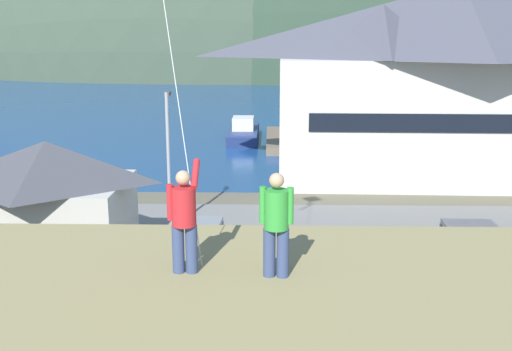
% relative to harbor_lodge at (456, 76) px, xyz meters
% --- Properties ---
extents(ground_plane, '(600.00, 600.00, 0.00)m').
position_rel_harbor_lodge_xyz_m(ground_plane, '(-12.65, -22.69, -6.75)').
color(ground_plane, '#66604C').
extents(parking_lot_pad, '(40.00, 20.00, 0.10)m').
position_rel_harbor_lodge_xyz_m(parking_lot_pad, '(-12.65, -17.69, -6.70)').
color(parking_lot_pad, gray).
rests_on(parking_lot_pad, ground).
extents(bay_water, '(360.00, 84.00, 0.03)m').
position_rel_harbor_lodge_xyz_m(bay_water, '(-12.65, 37.31, -6.74)').
color(bay_water, navy).
rests_on(bay_water, ground).
extents(far_hill_west_ridge, '(122.45, 50.85, 82.29)m').
position_rel_harbor_lodge_xyz_m(far_hill_west_ridge, '(-17.45, 94.51, -6.75)').
color(far_hill_west_ridge, '#42513D').
rests_on(far_hill_west_ridge, ground).
extents(far_hill_east_peak, '(94.58, 57.25, 88.81)m').
position_rel_harbor_lodge_xyz_m(far_hill_east_peak, '(5.10, 94.84, -6.75)').
color(far_hill_east_peak, '#334733').
rests_on(far_hill_east_peak, ground).
extents(far_hill_center_saddle, '(107.63, 48.02, 83.13)m').
position_rel_harbor_lodge_xyz_m(far_hill_center_saddle, '(22.35, 94.91, -6.75)').
color(far_hill_center_saddle, '#334733').
rests_on(far_hill_center_saddle, ground).
extents(harbor_lodge, '(24.64, 12.04, 12.66)m').
position_rel_harbor_lodge_xyz_m(harbor_lodge, '(0.00, 0.00, 0.00)').
color(harbor_lodge, beige).
rests_on(harbor_lodge, ground).
extents(storage_shed_near_lot, '(6.78, 5.41, 5.37)m').
position_rel_harbor_lodge_xyz_m(storage_shed_near_lot, '(-21.26, -17.01, -3.97)').
color(storage_shed_near_lot, beige).
rests_on(storage_shed_near_lot, ground).
extents(wharf_dock, '(3.20, 10.87, 0.70)m').
position_rel_harbor_lodge_xyz_m(wharf_dock, '(-10.89, 11.78, -6.40)').
color(wharf_dock, '#70604C').
rests_on(wharf_dock, ground).
extents(moored_boat_wharfside, '(2.63, 8.22, 2.16)m').
position_rel_harbor_lodge_xyz_m(moored_boat_wharfside, '(-14.57, 13.60, -6.03)').
color(moored_boat_wharfside, navy).
rests_on(moored_boat_wharfside, ground).
extents(moored_boat_outer_mooring, '(3.34, 8.11, 2.16)m').
position_rel_harbor_lodge_xyz_m(moored_boat_outer_mooring, '(-7.26, 10.02, -6.03)').
color(moored_boat_outer_mooring, '#23564C').
rests_on(moored_boat_outer_mooring, ground).
extents(parked_car_mid_row_near, '(4.23, 2.11, 1.82)m').
position_rel_harbor_lodge_xyz_m(parked_car_mid_row_near, '(-8.64, -21.98, -5.69)').
color(parked_car_mid_row_near, '#236633').
rests_on(parked_car_mid_row_near, parking_lot_pad).
extents(parked_car_front_row_end, '(4.24, 2.13, 1.82)m').
position_rel_harbor_lodge_xyz_m(parked_car_front_row_end, '(-3.96, -16.81, -5.69)').
color(parked_car_front_row_end, slate).
rests_on(parked_car_front_row_end, parking_lot_pad).
extents(parked_car_back_row_right, '(4.29, 2.23, 1.82)m').
position_rel_harbor_lodge_xyz_m(parked_car_back_row_right, '(-15.17, -16.60, -5.69)').
color(parked_car_back_row_right, '#9EA3A8').
rests_on(parked_car_back_row_right, parking_lot_pad).
extents(parking_light_pole, '(0.24, 0.78, 6.76)m').
position_rel_harbor_lodge_xyz_m(parking_light_pole, '(-17.08, -12.14, -2.74)').
color(parking_light_pole, '#ADADB2').
rests_on(parking_light_pole, parking_lot_pad).
extents(person_kite_flyer, '(0.51, 0.66, 1.86)m').
position_rel_harbor_lodge_xyz_m(person_kite_flyer, '(-13.56, -31.80, 0.03)').
color(person_kite_flyer, '#384770').
rests_on(person_kite_flyer, grassy_hill_foreground).
extents(person_companion, '(0.55, 0.40, 1.74)m').
position_rel_harbor_lodge_xyz_m(person_companion, '(-12.06, -31.95, 0.01)').
color(person_companion, '#384770').
rests_on(person_companion, grassy_hill_foreground).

